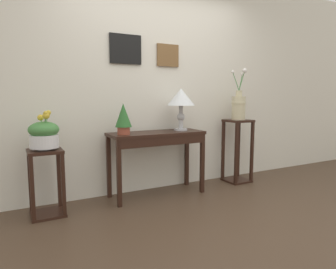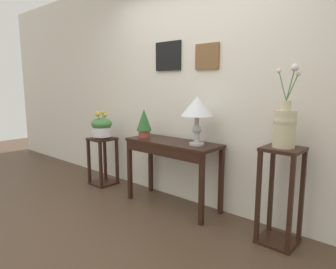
{
  "view_description": "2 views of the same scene",
  "coord_description": "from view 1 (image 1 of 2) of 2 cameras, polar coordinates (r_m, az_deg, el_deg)",
  "views": [
    {
      "loc": [
        -1.69,
        -2.02,
        1.18
      ],
      "look_at": [
        -0.02,
        1.1,
        0.74
      ],
      "focal_mm": 32.33,
      "sensor_mm": 36.0,
      "label": 1
    },
    {
      "loc": [
        2.03,
        -1.36,
        1.39
      ],
      "look_at": [
        -0.19,
        1.14,
        0.84
      ],
      "focal_mm": 32.08,
      "sensor_mm": 36.0,
      "label": 2
    }
  ],
  "objects": [
    {
      "name": "console_table",
      "position": [
        3.56,
        -2.0,
        -1.37
      ],
      "size": [
        1.13,
        0.43,
        0.77
      ],
      "color": "black",
      "rests_on": "ground"
    },
    {
      "name": "table_lamp",
      "position": [
        3.7,
        2.46,
        6.68
      ],
      "size": [
        0.34,
        0.34,
        0.51
      ],
      "color": "#B7B7BC",
      "rests_on": "console_table"
    },
    {
      "name": "back_wall_with_art",
      "position": [
        3.88,
        -2.42,
        10.37
      ],
      "size": [
        9.0,
        0.13,
        2.8
      ],
      "color": "silver",
      "rests_on": "ground"
    },
    {
      "name": "potted_plant_on_console",
      "position": [
        3.36,
        -8.41,
        3.16
      ],
      "size": [
        0.18,
        0.18,
        0.34
      ],
      "color": "#9E4733",
      "rests_on": "console_table"
    },
    {
      "name": "planter_bowl_wide_left",
      "position": [
        3.16,
        -22.34,
        0.07
      ],
      "size": [
        0.29,
        0.29,
        0.38
      ],
      "color": "silver",
      "rests_on": "pedestal_stand_left"
    },
    {
      "name": "pedestal_stand_left",
      "position": [
        3.26,
        -21.94,
        -8.47
      ],
      "size": [
        0.32,
        0.32,
        0.67
      ],
      "color": "black",
      "rests_on": "ground"
    },
    {
      "name": "ground_plane",
      "position": [
        2.89,
        11.11,
        -17.22
      ],
      "size": [
        12.0,
        12.0,
        0.01
      ],
      "primitive_type": "cube",
      "color": "#4C3828"
    },
    {
      "name": "pedestal_stand_right",
      "position": [
        4.3,
        12.93,
        -3.04
      ],
      "size": [
        0.32,
        0.32,
        0.87
      ],
      "color": "black",
      "rests_on": "ground"
    },
    {
      "name": "flower_vase_tall_right",
      "position": [
        4.24,
        13.18,
        5.45
      ],
      "size": [
        0.21,
        0.19,
        0.69
      ],
      "color": "beige",
      "rests_on": "pedestal_stand_right"
    }
  ]
}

